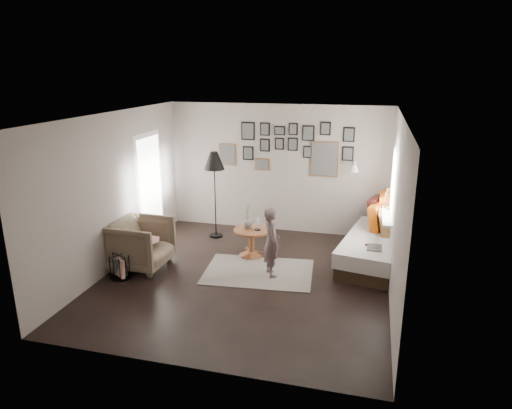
% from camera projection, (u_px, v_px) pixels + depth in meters
% --- Properties ---
extents(ground, '(4.80, 4.80, 0.00)m').
position_uv_depth(ground, '(245.00, 277.00, 7.42)').
color(ground, black).
rests_on(ground, ground).
extents(wall_back, '(4.50, 0.00, 4.50)m').
position_uv_depth(wall_back, '(277.00, 169.00, 9.27)').
color(wall_back, gray).
rests_on(wall_back, ground).
extents(wall_front, '(4.50, 0.00, 4.50)m').
position_uv_depth(wall_front, '(183.00, 262.00, 4.82)').
color(wall_front, gray).
rests_on(wall_front, ground).
extents(wall_left, '(0.00, 4.80, 4.80)m').
position_uv_depth(wall_left, '(115.00, 191.00, 7.58)').
color(wall_left, gray).
rests_on(wall_left, ground).
extents(wall_right, '(0.00, 4.80, 4.80)m').
position_uv_depth(wall_right, '(396.00, 212.00, 6.50)').
color(wall_right, gray).
rests_on(wall_right, ground).
extents(ceiling, '(4.80, 4.80, 0.00)m').
position_uv_depth(ceiling, '(244.00, 116.00, 6.67)').
color(ceiling, white).
rests_on(ceiling, wall_back).
extents(door_left, '(0.00, 2.14, 2.14)m').
position_uv_depth(door_left, '(150.00, 188.00, 8.76)').
color(door_left, white).
rests_on(door_left, wall_left).
extents(window_right, '(0.15, 1.32, 1.30)m').
position_uv_depth(window_right, '(387.00, 209.00, 7.87)').
color(window_right, white).
rests_on(window_right, wall_right).
extents(gallery_wall, '(2.74, 0.03, 1.08)m').
position_uv_depth(gallery_wall, '(291.00, 148.00, 9.06)').
color(gallery_wall, brown).
rests_on(gallery_wall, wall_back).
extents(wall_sconce, '(0.18, 0.36, 0.16)m').
position_uv_depth(wall_sconce, '(354.00, 168.00, 8.60)').
color(wall_sconce, white).
rests_on(wall_sconce, wall_back).
extents(rug, '(1.88, 1.40, 0.01)m').
position_uv_depth(rug, '(259.00, 272.00, 7.61)').
color(rug, beige).
rests_on(rug, ground).
extents(pedestal_table, '(0.64, 0.64, 0.51)m').
position_uv_depth(pedestal_table, '(252.00, 244.00, 8.21)').
color(pedestal_table, brown).
rests_on(pedestal_table, ground).
extents(vase, '(0.18, 0.18, 0.46)m').
position_uv_depth(vase, '(248.00, 221.00, 8.13)').
color(vase, black).
rests_on(vase, pedestal_table).
extents(candles, '(0.11, 0.11, 0.24)m').
position_uv_depth(candles, '(258.00, 224.00, 8.08)').
color(candles, black).
rests_on(candles, pedestal_table).
extents(daybed, '(1.29, 2.25, 1.05)m').
position_uv_depth(daybed, '(374.00, 243.00, 8.00)').
color(daybed, black).
rests_on(daybed, ground).
extents(magazine_on_daybed, '(0.24, 0.32, 0.02)m').
position_uv_depth(magazine_on_daybed, '(374.00, 248.00, 7.35)').
color(magazine_on_daybed, black).
rests_on(magazine_on_daybed, daybed).
extents(armchair, '(0.94, 0.92, 0.84)m').
position_uv_depth(armchair, '(141.00, 244.00, 7.71)').
color(armchair, brown).
rests_on(armchair, ground).
extents(armchair_cushion, '(0.40, 0.41, 0.17)m').
position_uv_depth(armchair_cushion, '(144.00, 239.00, 7.73)').
color(armchair_cushion, white).
rests_on(armchair_cushion, armchair).
extents(floor_lamp, '(0.40, 0.40, 1.73)m').
position_uv_depth(floor_lamp, '(214.00, 164.00, 8.81)').
color(floor_lamp, black).
rests_on(floor_lamp, ground).
extents(magazine_basket, '(0.41, 0.41, 0.39)m').
position_uv_depth(magazine_basket, '(120.00, 267.00, 7.35)').
color(magazine_basket, black).
rests_on(magazine_basket, ground).
extents(demijohn_large, '(0.33, 0.33, 0.50)m').
position_uv_depth(demijohn_large, '(365.00, 262.00, 7.55)').
color(demijohn_large, black).
rests_on(demijohn_large, ground).
extents(demijohn_small, '(0.29, 0.29, 0.46)m').
position_uv_depth(demijohn_small, '(373.00, 267.00, 7.41)').
color(demijohn_small, black).
rests_on(demijohn_small, ground).
extents(child, '(0.45, 0.50, 1.16)m').
position_uv_depth(child, '(271.00, 242.00, 7.34)').
color(child, '#614C4D').
rests_on(child, ground).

